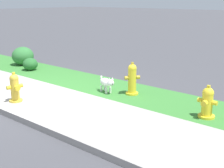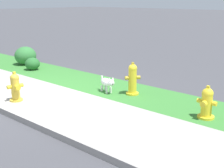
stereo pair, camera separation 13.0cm
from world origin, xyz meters
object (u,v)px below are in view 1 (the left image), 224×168
(shrub_bush_far_verge, at_px, (23,56))
(fire_hydrant_at_driveway, at_px, (15,88))
(fire_hydrant_by_grass_verge, at_px, (132,79))
(small_white_dog, at_px, (107,83))
(shrub_bush_mid_verge, at_px, (30,64))
(fire_hydrant_mid_block, at_px, (207,103))

(shrub_bush_far_verge, bearing_deg, fire_hydrant_at_driveway, -36.43)
(fire_hydrant_by_grass_verge, bearing_deg, shrub_bush_far_verge, 122.68)
(small_white_dog, xyz_separation_m, shrub_bush_mid_verge, (-3.62, 0.27, -0.05))
(shrub_bush_mid_verge, bearing_deg, shrub_bush_far_verge, 159.20)
(shrub_bush_far_verge, bearing_deg, small_white_dog, -7.81)
(fire_hydrant_by_grass_verge, bearing_deg, small_white_dog, 154.26)
(fire_hydrant_mid_block, xyz_separation_m, fire_hydrant_by_grass_verge, (-2.08, 0.29, 0.08))
(fire_hydrant_by_grass_verge, xyz_separation_m, small_white_dog, (-0.57, -0.30, -0.14))
(small_white_dog, bearing_deg, shrub_bush_far_verge, -170.84)
(small_white_dog, distance_m, shrub_bush_mid_verge, 3.63)
(fire_hydrant_mid_block, height_order, fire_hydrant_by_grass_verge, fire_hydrant_by_grass_verge)
(fire_hydrant_mid_block, bearing_deg, small_white_dog, -2.72)
(fire_hydrant_by_grass_verge, bearing_deg, fire_hydrant_at_driveway, 178.82)
(fire_hydrant_mid_block, height_order, fire_hydrant_at_driveway, fire_hydrant_at_driveway)
(shrub_bush_mid_verge, bearing_deg, fire_hydrant_at_driveway, -41.05)
(shrub_bush_far_verge, bearing_deg, shrub_bush_mid_verge, -20.80)
(fire_hydrant_mid_block, height_order, shrub_bush_mid_verge, fire_hydrant_mid_block)
(fire_hydrant_mid_block, distance_m, fire_hydrant_by_grass_verge, 2.10)
(small_white_dog, xyz_separation_m, shrub_bush_far_verge, (-4.54, 0.62, 0.07))
(fire_hydrant_at_driveway, xyz_separation_m, shrub_bush_mid_verge, (-2.50, 2.17, -0.13))
(fire_hydrant_mid_block, relative_size, shrub_bush_far_verge, 0.88)
(fire_hydrant_at_driveway, bearing_deg, shrub_bush_far_verge, -114.99)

